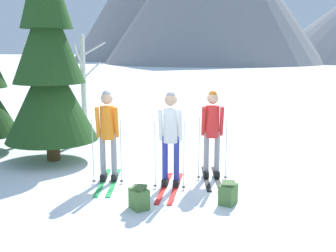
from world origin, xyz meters
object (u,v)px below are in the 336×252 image
birch_tree_tall (40,51)px  backpack_on_snow_beside (139,198)px  skier_in_red (212,129)px  skier_in_orange (108,130)px  backpack_on_snow_front (228,193)px  pine_tree_near (49,60)px  skier_in_white (171,135)px  birch_tree_slender (84,86)px

birch_tree_tall → backpack_on_snow_beside: (4.23, -4.75, -2.37)m
skier_in_red → skier_in_orange: bearing=-161.8°
backpack_on_snow_front → pine_tree_near: bearing=154.7°
pine_tree_near → backpack_on_snow_front: (4.22, -1.99, -2.17)m
birch_tree_tall → skier_in_white: bearing=-38.2°
skier_in_red → backpack_on_snow_beside: 2.33m
skier_in_red → birch_tree_slender: (-3.83, 2.60, 0.56)m
birch_tree_slender → skier_in_orange: bearing=-60.4°
skier_in_red → skier_in_white: bearing=-133.7°
skier_in_white → pine_tree_near: bearing=157.0°
birch_tree_tall → backpack_on_snow_beside: 6.78m
skier_in_red → backpack_on_snow_beside: skier_in_red is taller
backpack_on_snow_front → backpack_on_snow_beside: 1.51m
skier_in_orange → birch_tree_slender: (-1.85, 3.25, 0.54)m
skier_in_red → birch_tree_tall: 6.14m
skier_in_white → birch_tree_tall: birch_tree_tall is taller
backpack_on_snow_beside → birch_tree_slender: bearing=122.0°
pine_tree_near → backpack_on_snow_front: bearing=-25.3°
skier_in_white → backpack_on_snow_front: bearing=-31.1°
skier_in_orange → birch_tree_slender: birch_tree_slender is taller
backpack_on_snow_front → backpack_on_snow_beside: (-1.42, -0.51, 0.00)m
skier_in_white → backpack_on_snow_beside: bearing=-104.0°
skier_in_orange → backpack_on_snow_front: size_ratio=4.79×
skier_in_orange → skier_in_white: size_ratio=0.99×
skier_in_orange → backpack_on_snow_beside: size_ratio=4.58×
birch_tree_slender → skier_in_red: bearing=-34.2°
skier_in_orange → backpack_on_snow_front: 2.66m
skier_in_red → backpack_on_snow_front: 1.70m
birch_tree_tall → skier_in_orange: bearing=-46.8°
skier_in_white → pine_tree_near: 3.61m
skier_in_white → pine_tree_near: size_ratio=0.36×
skier_in_white → skier_in_red: size_ratio=1.02×
skier_in_white → skier_in_red: bearing=46.3°
backpack_on_snow_front → skier_in_red: bearing=106.5°
skier_in_orange → backpack_on_snow_beside: (0.98, -1.28, -0.85)m
birch_tree_tall → birch_tree_slender: bearing=-8.8°
skier_in_orange → backpack_on_snow_front: bearing=-17.8°
backpack_on_snow_front → backpack_on_snow_beside: bearing=-160.3°
skier_in_red → pine_tree_near: 4.07m
skier_in_orange → birch_tree_tall: 4.99m
skier_in_orange → skier_in_red: bearing=18.2°
skier_in_red → backpack_on_snow_beside: (-1.00, -1.93, -0.83)m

